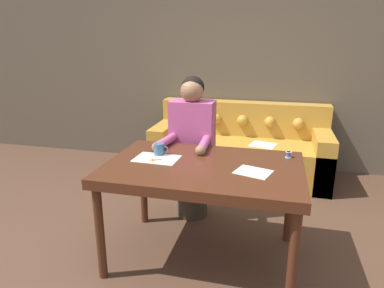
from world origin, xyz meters
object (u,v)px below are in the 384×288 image
Objects in this scene: couch at (240,150)px; person at (192,149)px; mug at (159,149)px; scissors at (159,160)px; thread_spool at (288,155)px; dining_table at (204,174)px.

couch is 1.20m from person.
couch is 17.83× the size of mug.
mug is at bearing -104.75° from person.
scissors is 4.78× the size of thread_spool.
person is at bearing 111.00° from dining_table.
person is at bearing -105.79° from couch.
scissors is at bearing -103.58° from couch.
dining_table is at bearing -17.39° from mug.
mug is 0.96m from thread_spool.
person is 5.97× the size of scissors.
person is 0.53m from mug.
person is (-0.31, -1.11, 0.34)m from couch.
scissors is (-0.41, -1.71, 0.44)m from couch.
person reaches higher than thread_spool.
person is at bearing 80.59° from scissors.
scissors is (-0.33, 0.01, 0.08)m from dining_table.
couch is 1.82m from scissors.
couch is 1.74m from mug.
dining_table is 0.40m from mug.
thread_spool is at bearing 17.45° from scissors.
couch is at bearing 74.21° from person.
mug is at bearing 162.61° from dining_table.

